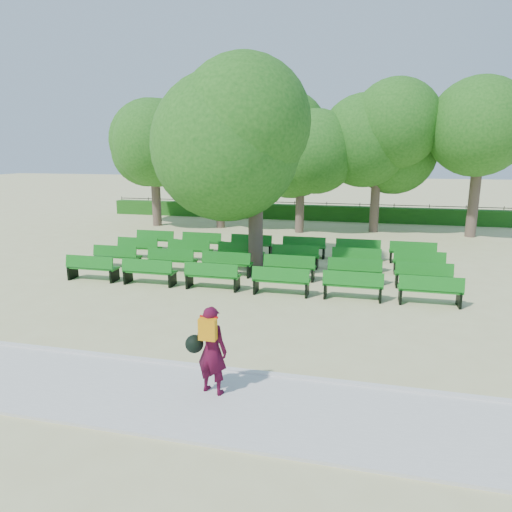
% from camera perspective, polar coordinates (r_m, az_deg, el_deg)
% --- Properties ---
extents(ground, '(120.00, 120.00, 0.00)m').
position_cam_1_polar(ground, '(14.98, 0.16, -3.22)').
color(ground, '#C3BF81').
extents(paving, '(30.00, 2.20, 0.06)m').
position_cam_1_polar(paving, '(8.47, -11.99, -16.75)').
color(paving, silver).
rests_on(paving, ground).
extents(curb, '(30.00, 0.12, 0.10)m').
position_cam_1_polar(curb, '(9.39, -8.93, -13.36)').
color(curb, silver).
rests_on(curb, ground).
extents(hedge, '(26.00, 0.70, 0.90)m').
position_cam_1_polar(hedge, '(28.43, 6.71, 5.41)').
color(hedge, '#1E5A17').
rests_on(hedge, ground).
extents(fence, '(26.00, 0.10, 1.02)m').
position_cam_1_polar(fence, '(28.89, 6.79, 4.63)').
color(fence, black).
rests_on(fence, ground).
extents(tree_line, '(21.80, 6.80, 7.04)m').
position_cam_1_polar(tree_line, '(24.58, 5.55, 3.18)').
color(tree_line, '#26621A').
rests_on(tree_line, ground).
extents(bench_array, '(1.70, 0.53, 1.07)m').
position_cam_1_polar(bench_array, '(16.27, 1.03, -1.57)').
color(bench_array, '#136E18').
rests_on(bench_array, ground).
extents(tree_among, '(5.07, 5.07, 7.08)m').
position_cam_1_polar(tree_among, '(16.14, -0.05, 15.11)').
color(tree_among, brown).
rests_on(tree_among, ground).
extents(person, '(0.78, 0.50, 1.58)m').
position_cam_1_polar(person, '(8.03, -5.75, -11.46)').
color(person, '#450921').
rests_on(person, ground).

